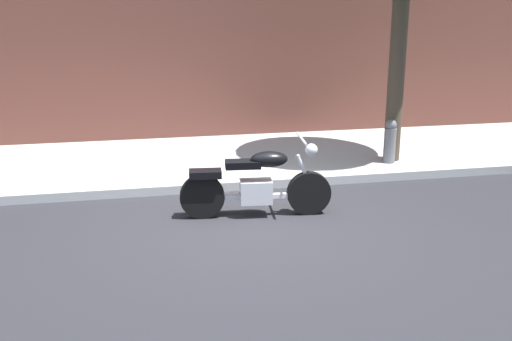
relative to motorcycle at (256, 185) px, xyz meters
The scene contains 4 objects.
ground_plane 0.55m from the motorcycle, 135.45° to the right, with size 60.00×60.00×0.00m, color #28282D.
sidewalk 2.80m from the motorcycle, 94.69° to the left, with size 24.94×3.26×0.14m, color #B1B1B1.
motorcycle is the anchor object (origin of this frame).
fire_hydrant 3.25m from the motorcycle, 32.78° to the left, with size 0.20×0.20×0.91m.
Camera 1 is at (-1.34, -7.57, 3.01)m, focal length 42.48 mm.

